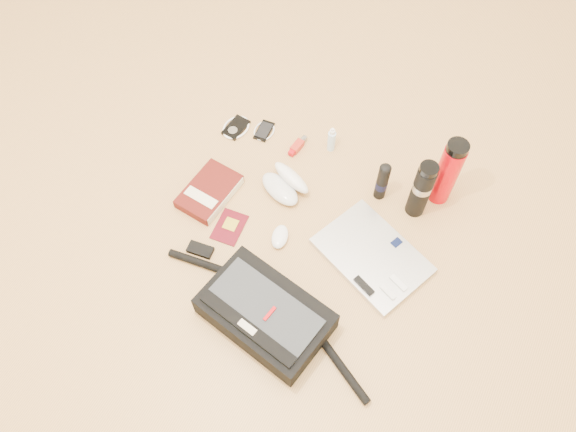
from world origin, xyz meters
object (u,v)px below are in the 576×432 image
Objects in this scene: messenger_bag at (265,313)px; book at (210,192)px; thermos_black at (422,189)px; laptop at (372,256)px; thermos_red at (447,172)px.

book is (-0.40, 0.32, -0.03)m from messenger_bag.
messenger_bag is 0.52m from book.
thermos_black reaches higher than messenger_bag.
messenger_bag is at bearing -98.78° from laptop.
thermos_black is at bearing 76.05° from messenger_bag.
book is at bearing 151.84° from messenger_bag.
messenger_bag reaches higher than laptop.
thermos_red is (0.32, 0.70, 0.10)m from messenger_bag.
thermos_black is (0.27, 0.61, 0.08)m from messenger_bag.
thermos_black is at bearing 27.70° from book.
messenger_bag is at bearing -114.07° from thermos_black.
laptop is 1.80× the size of book.
thermos_black is 0.88× the size of thermos_red.
messenger_bag is 0.42m from laptop.
thermos_red is at bearing 75.30° from messenger_bag.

